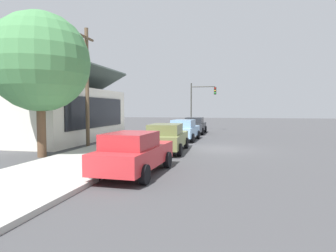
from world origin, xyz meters
The scene contains 11 objects.
ground_plane centered at (0.00, 0.00, 0.00)m, with size 120.00×120.00×0.00m, color #424244.
sidewalk_curb centered at (0.00, 5.60, 0.08)m, with size 60.00×4.20×0.16m, color #B2AFA8.
car_cherry centered at (-7.82, 2.68, 0.81)m, with size 4.67×2.12×1.59m.
car_olive centered at (-1.86, 2.75, 0.82)m, with size 4.95×2.21×1.59m.
car_skyblue centered at (4.30, 2.73, 0.81)m, with size 4.62×2.05×1.59m.
car_charcoal centered at (10.59, 2.67, 0.81)m, with size 4.74×1.97×1.59m.
storefront_building centered at (2.33, 11.98, 2.09)m, with size 11.90×6.47×5.67m.
shade_tree centered at (-4.96, 8.51, 4.73)m, with size 4.91×4.91×7.20m.
traffic_light_main centered at (14.67, 2.54, 3.49)m, with size 0.37×2.79×5.20m.
utility_pole_wooden centered at (-0.62, 8.20, 3.93)m, with size 1.80×0.24×7.50m.
fire_hydrant_red centered at (5.18, 4.20, 0.50)m, with size 0.22×0.22×0.71m.
Camera 1 is at (-18.37, -0.86, 2.46)m, focal length 32.25 mm.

